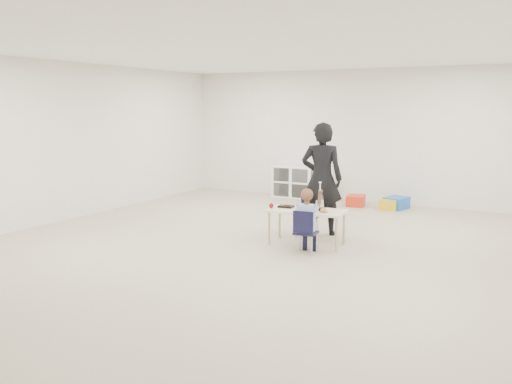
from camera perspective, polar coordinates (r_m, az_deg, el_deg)
The scene contains 16 objects.
room at distance 7.61m, azimuth 0.47°, elevation 4.36°, with size 9.00×9.02×2.80m.
table at distance 8.01m, azimuth 5.34°, elevation -3.67°, with size 1.18×0.68×0.52m.
chair_near at distance 7.49m, azimuth 5.28°, elevation -4.19°, with size 0.30×0.28×0.62m, color black, non-canonical shape.
chair_far at distance 8.52m, azimuth 5.40°, elevation -2.59°, with size 0.30×0.28×0.62m, color black, non-canonical shape.
child at distance 7.45m, azimuth 5.30°, elevation -2.85°, with size 0.41×0.41×0.98m, color #B4C8F4, non-canonical shape.
lunch_tray_near at distance 7.97m, azimuth 6.37°, elevation -1.78°, with size 0.22×0.16×0.03m, color black.
lunch_tray_far at distance 8.13m, azimuth 3.18°, elevation -1.52°, with size 0.22×0.16×0.03m, color black.
milk_carton at distance 7.86m, azimuth 5.26°, elevation -1.65°, with size 0.07×0.07×0.10m, color white.
bread_roll at distance 7.78m, azimuth 7.12°, elevation -1.91°, with size 0.09×0.09×0.07m, color tan.
apple_near at distance 8.04m, azimuth 4.51°, elevation -1.51°, with size 0.07×0.07×0.07m, color maroon.
apple_far at distance 8.06m, azimuth 1.62°, elevation -1.45°, with size 0.07×0.07×0.07m, color maroon.
cubby_shelf at distance 12.08m, azimuth 4.99°, elevation 1.00°, with size 1.40×0.40×0.70m, color white.
adult at distance 8.59m, azimuth 6.93°, elevation 1.39°, with size 0.65×0.43×1.78m, color black.
bin_red at distance 11.29m, azimuth 10.45°, elevation -0.90°, with size 0.35×0.45×0.22m, color red.
bin_yellow at distance 11.06m, azimuth 13.87°, elevation -1.24°, with size 0.34×0.43×0.21m, color gold.
bin_blue at distance 11.15m, azimuth 14.55°, elevation -1.12°, with size 0.38×0.48×0.24m, color blue.
Camera 1 is at (3.57, -6.69, 2.00)m, focal length 38.00 mm.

